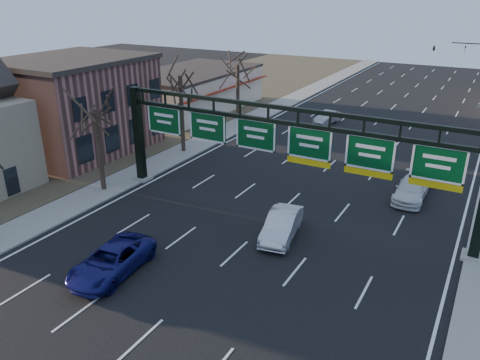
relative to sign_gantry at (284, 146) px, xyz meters
The scene contains 16 objects.
ground 9.24m from the sign_gantry, 91.15° to the right, with size 160.00×160.00×0.00m, color black.
sidewalk_left 18.24m from the sign_gantry, 137.20° to the left, with size 3.00×120.00×0.12m, color gray.
dirt_strip_left 28.25m from the sign_gantry, 154.50° to the left, with size 21.00×120.00×0.06m, color #473D2B.
lane_markings 12.86m from the sign_gantry, 90.76° to the left, with size 21.60×120.00×0.01m, color white.
sign_gantry is the anchor object (origin of this frame).
brick_block 21.87m from the sign_gantry, behind, with size 10.40×12.40×8.30m.
cream_strip 30.24m from the sign_gantry, 135.86° to the left, with size 10.90×18.40×4.70m.
tree_gantry 13.53m from the sign_gantry, 166.97° to the right, with size 3.60×3.60×8.48m.
tree_mid 15.08m from the sign_gantry, 151.63° to the left, with size 3.60×3.60×9.24m.
tree_far 21.57m from the sign_gantry, 127.32° to the left, with size 3.60×3.60×8.86m.
traffic_signal_mast 47.33m from the sign_gantry, 83.29° to the left, with size 10.16×0.54×7.00m.
car_blue_suv 12.39m from the sign_gantry, 113.86° to the right, with size 2.45×5.31×1.48m, color navy.
car_silver_sedan 5.03m from the sign_gantry, 65.72° to the right, with size 1.64×4.70×1.55m, color silver.
car_white_wagon 10.29m from the sign_gantry, 42.67° to the left, with size 1.98×4.88×1.42m, color white.
car_grey_far 13.83m from the sign_gantry, 57.44° to the left, with size 1.73×4.31×1.47m, color #393B3D.
car_silver_distant 23.43m from the sign_gantry, 102.12° to the left, with size 1.41×4.06×1.34m, color #9D9DA1.
Camera 1 is at (11.35, -17.62, 13.79)m, focal length 35.00 mm.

